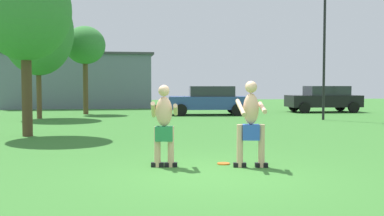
# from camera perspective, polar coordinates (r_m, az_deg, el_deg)

# --- Properties ---
(ground_plane) EXTENTS (80.00, 80.00, 0.00)m
(ground_plane) POSITION_cam_1_polar(r_m,az_deg,el_deg) (8.47, 2.86, -8.46)
(ground_plane) COLOR #38752D
(player_near) EXTENTS (0.71, 0.68, 1.75)m
(player_near) POSITION_cam_1_polar(r_m,az_deg,el_deg) (9.14, 7.50, -1.75)
(player_near) COLOR black
(player_near) RESTS_ON ground_plane
(player_in_green) EXTENTS (0.61, 0.65, 1.67)m
(player_in_green) POSITION_cam_1_polar(r_m,az_deg,el_deg) (9.12, -3.57, -2.04)
(player_in_green) COLOR black
(player_in_green) RESTS_ON ground_plane
(frisbee) EXTENTS (0.27, 0.27, 0.03)m
(frisbee) POSITION_cam_1_polar(r_m,az_deg,el_deg) (9.55, 4.03, -7.07)
(frisbee) COLOR orange
(frisbee) RESTS_ON ground_plane
(car_blue_near_post) EXTENTS (4.47, 2.41, 1.58)m
(car_blue_near_post) POSITION_cam_1_polar(r_m,az_deg,el_deg) (24.68, 2.16, 1.04)
(car_blue_near_post) COLOR #2D478C
(car_blue_near_post) RESTS_ON ground_plane
(car_black_far_end) EXTENTS (4.38, 2.19, 1.58)m
(car_black_far_end) POSITION_cam_1_polar(r_m,az_deg,el_deg) (28.27, 16.45, 1.17)
(car_black_far_end) COLOR black
(car_black_far_end) RESTS_ON ground_plane
(lamp_post) EXTENTS (0.60, 0.24, 6.23)m
(lamp_post) POSITION_cam_1_polar(r_m,az_deg,el_deg) (22.18, 16.49, 8.33)
(lamp_post) COLOR black
(lamp_post) RESTS_ON ground_plane
(outbuilding_behind_lot) EXTENTS (10.49, 6.98, 3.89)m
(outbuilding_behind_lot) POSITION_cam_1_polar(r_m,az_deg,el_deg) (34.51, -14.02, 3.40)
(outbuilding_behind_lot) COLOR slate
(outbuilding_behind_lot) RESTS_ON ground_plane
(tree_left_field) EXTENTS (2.26, 2.26, 4.94)m
(tree_left_field) POSITION_cam_1_polar(r_m,az_deg,el_deg) (26.00, -13.45, 7.67)
(tree_left_field) COLOR brown
(tree_left_field) RESTS_ON ground_plane
(tree_right_field) EXTENTS (2.91, 2.91, 5.69)m
(tree_right_field) POSITION_cam_1_polar(r_m,az_deg,el_deg) (15.62, -20.45, 11.52)
(tree_right_field) COLOR #4C3823
(tree_right_field) RESTS_ON ground_plane
(tree_near_building) EXTENTS (3.41, 3.41, 6.41)m
(tree_near_building) POSITION_cam_1_polar(r_m,az_deg,el_deg) (23.34, -19.01, 9.18)
(tree_near_building) COLOR brown
(tree_near_building) RESTS_ON ground_plane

